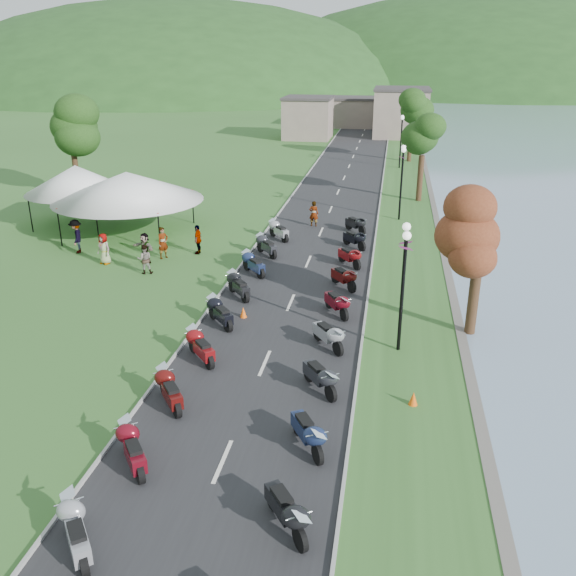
{
  "coord_description": "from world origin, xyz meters",
  "views": [
    {
      "loc": [
        4.33,
        -4.04,
        11.18
      ],
      "look_at": [
        0.11,
        20.62,
        1.3
      ],
      "focal_mm": 38.0,
      "sensor_mm": 36.0,
      "label": 1
    }
  ],
  "objects_px": {
    "pedestrian_c": "(78,253)",
    "pedestrian_a": "(164,258)",
    "pedestrian_b": "(146,273)",
    "vendor_tent_main": "(129,203)"
  },
  "relations": [
    {
      "from": "vendor_tent_main",
      "to": "pedestrian_c",
      "type": "xyz_separation_m",
      "value": [
        -1.53,
        -4.21,
        -2.0
      ]
    },
    {
      "from": "vendor_tent_main",
      "to": "pedestrian_c",
      "type": "height_order",
      "value": "vendor_tent_main"
    },
    {
      "from": "pedestrian_b",
      "to": "vendor_tent_main",
      "type": "bearing_deg",
      "value": -82.0
    },
    {
      "from": "pedestrian_a",
      "to": "pedestrian_b",
      "type": "relative_size",
      "value": 1.15
    },
    {
      "from": "pedestrian_a",
      "to": "pedestrian_c",
      "type": "relative_size",
      "value": 0.92
    },
    {
      "from": "pedestrian_a",
      "to": "pedestrian_b",
      "type": "xyz_separation_m",
      "value": [
        -0.07,
        -2.56,
        0.0
      ]
    },
    {
      "from": "pedestrian_c",
      "to": "pedestrian_a",
      "type": "bearing_deg",
      "value": 66.43
    },
    {
      "from": "pedestrian_a",
      "to": "pedestrian_c",
      "type": "distance_m",
      "value": 5.33
    },
    {
      "from": "pedestrian_b",
      "to": "pedestrian_a",
      "type": "bearing_deg",
      "value": -111.94
    },
    {
      "from": "vendor_tent_main",
      "to": "pedestrian_c",
      "type": "distance_m",
      "value": 4.91
    }
  ]
}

